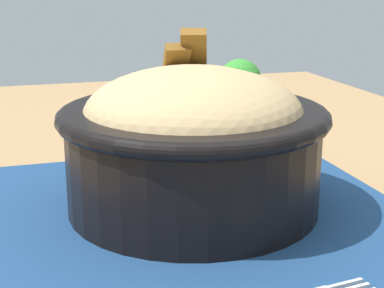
{
  "coord_description": "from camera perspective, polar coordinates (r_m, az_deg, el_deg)",
  "views": [
    {
      "loc": [
        0.34,
        -0.12,
        0.88
      ],
      "look_at": [
        -0.07,
        -0.0,
        0.76
      ],
      "focal_mm": 54.95,
      "sensor_mm": 36.0,
      "label": 1
    }
  ],
  "objects": [
    {
      "name": "placemat",
      "position": [
        0.41,
        0.8,
        -9.12
      ],
      "size": [
        0.39,
        0.34,
        0.0
      ],
      "primitive_type": "cube",
      "rotation": [
        0.0,
        0.0,
        0.0
      ],
      "color": "navy",
      "rests_on": "table"
    },
    {
      "name": "bowl",
      "position": [
        0.44,
        0.03,
        0.63
      ],
      "size": [
        0.2,
        0.2,
        0.13
      ],
      "color": "black",
      "rests_on": "placemat"
    }
  ]
}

